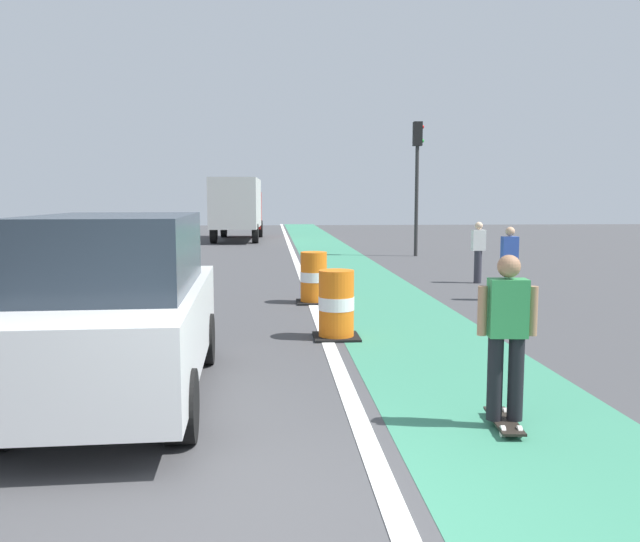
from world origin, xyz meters
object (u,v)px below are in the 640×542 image
(parked_suv_nearest, at_px, (117,306))
(pedestrian_waiting, at_px, (509,261))
(pedestrian_crossing, at_px, (478,250))
(traffic_barrel_mid, at_px, (314,278))
(traffic_light_corner, at_px, (417,165))
(traffic_barrel_front, at_px, (336,305))
(delivery_truck_down_block, at_px, (238,205))
(skateboarder_on_lane, at_px, (507,335))

(parked_suv_nearest, bearing_deg, pedestrian_waiting, 43.35)
(pedestrian_crossing, distance_m, pedestrian_waiting, 2.96)
(parked_suv_nearest, relative_size, traffic_barrel_mid, 4.27)
(traffic_light_corner, xyz_separation_m, pedestrian_crossing, (-0.16, -8.06, -2.64))
(traffic_barrel_mid, bearing_deg, traffic_light_corner, 66.98)
(parked_suv_nearest, relative_size, pedestrian_crossing, 2.89)
(traffic_barrel_front, relative_size, delivery_truck_down_block, 0.14)
(traffic_barrel_mid, bearing_deg, delivery_truck_down_block, 97.20)
(skateboarder_on_lane, xyz_separation_m, parked_suv_nearest, (-3.94, 1.24, 0.12))
(parked_suv_nearest, xyz_separation_m, traffic_barrel_mid, (2.59, 6.47, -0.50))
(skateboarder_on_lane, bearing_deg, pedestrian_waiting, 69.38)
(skateboarder_on_lane, height_order, traffic_barrel_front, skateboarder_on_lane)
(traffic_barrel_front, xyz_separation_m, traffic_light_corner, (4.55, 14.53, 2.97))
(delivery_truck_down_block, xyz_separation_m, traffic_light_corner, (7.33, -10.03, 1.65))
(traffic_light_corner, distance_m, pedestrian_waiting, 11.33)
(traffic_light_corner, bearing_deg, delivery_truck_down_block, 126.16)
(parked_suv_nearest, height_order, pedestrian_waiting, parked_suv_nearest)
(traffic_barrel_mid, relative_size, pedestrian_crossing, 0.68)
(traffic_barrel_front, bearing_deg, parked_suv_nearest, -132.80)
(traffic_light_corner, bearing_deg, traffic_barrel_mid, -113.02)
(traffic_barrel_front, bearing_deg, delivery_truck_down_block, 96.47)
(parked_suv_nearest, xyz_separation_m, pedestrian_waiting, (6.84, 6.45, -0.17))
(skateboarder_on_lane, bearing_deg, parked_suv_nearest, 162.58)
(traffic_barrel_front, xyz_separation_m, traffic_barrel_mid, (-0.13, 3.53, 0.00))
(parked_suv_nearest, distance_m, delivery_truck_down_block, 27.51)
(skateboarder_on_lane, xyz_separation_m, traffic_barrel_front, (-1.22, 4.17, -0.38))
(skateboarder_on_lane, height_order, delivery_truck_down_block, delivery_truck_down_block)
(traffic_barrel_mid, xyz_separation_m, traffic_light_corner, (4.68, 11.00, 2.97))
(parked_suv_nearest, height_order, pedestrian_crossing, parked_suv_nearest)
(skateboarder_on_lane, xyz_separation_m, traffic_light_corner, (3.32, 18.71, 2.59))
(delivery_truck_down_block, xyz_separation_m, pedestrian_crossing, (7.17, -18.09, -0.98))
(skateboarder_on_lane, bearing_deg, traffic_barrel_front, 106.34)
(traffic_barrel_mid, bearing_deg, pedestrian_crossing, 33.08)
(delivery_truck_down_block, bearing_deg, pedestrian_crossing, -68.37)
(skateboarder_on_lane, distance_m, traffic_light_corner, 19.17)
(delivery_truck_down_block, height_order, pedestrian_waiting, delivery_truck_down_block)
(parked_suv_nearest, xyz_separation_m, pedestrian_crossing, (7.11, 9.41, -0.17))
(traffic_barrel_front, distance_m, traffic_light_corner, 15.51)
(delivery_truck_down_block, xyz_separation_m, pedestrian_waiting, (6.90, -21.04, -0.98))
(traffic_light_corner, distance_m, pedestrian_crossing, 8.48)
(skateboarder_on_lane, height_order, pedestrian_crossing, skateboarder_on_lane)
(traffic_barrel_mid, bearing_deg, skateboarder_on_lane, -80.03)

